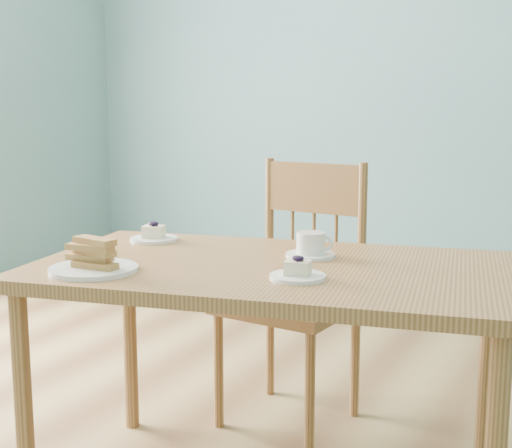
% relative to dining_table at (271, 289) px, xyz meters
% --- Properties ---
extents(room, '(5.01, 5.01, 2.71)m').
position_rel_dining_table_xyz_m(room, '(-0.24, 0.19, 0.74)').
color(room, '#9C7B48').
rests_on(room, ground).
extents(dining_table, '(1.38, 0.96, 0.68)m').
position_rel_dining_table_xyz_m(dining_table, '(0.00, 0.00, 0.00)').
color(dining_table, olive).
rests_on(dining_table, ground).
extents(dining_chair, '(0.45, 0.43, 0.91)m').
position_rel_dining_table_xyz_m(dining_chair, '(-0.17, 0.52, -0.15)').
color(dining_chair, olive).
rests_on(dining_chair, ground).
extents(cheesecake_plate_near, '(0.14, 0.14, 0.06)m').
position_rel_dining_table_xyz_m(cheesecake_plate_near, '(0.13, -0.12, 0.08)').
color(cheesecake_plate_near, silver).
rests_on(cheesecake_plate_near, dining_table).
extents(cheesecake_plate_far, '(0.15, 0.15, 0.06)m').
position_rel_dining_table_xyz_m(cheesecake_plate_far, '(-0.47, 0.13, 0.08)').
color(cheesecake_plate_far, silver).
rests_on(cheesecake_plate_far, dining_table).
extents(coffee_cup, '(0.14, 0.14, 0.07)m').
position_rel_dining_table_xyz_m(coffee_cup, '(0.06, 0.14, 0.10)').
color(coffee_cup, silver).
rests_on(coffee_cup, dining_table).
extents(biscotti_plate, '(0.23, 0.23, 0.09)m').
position_rel_dining_table_xyz_m(biscotti_plate, '(-0.36, -0.29, 0.10)').
color(biscotti_plate, silver).
rests_on(biscotti_plate, dining_table).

